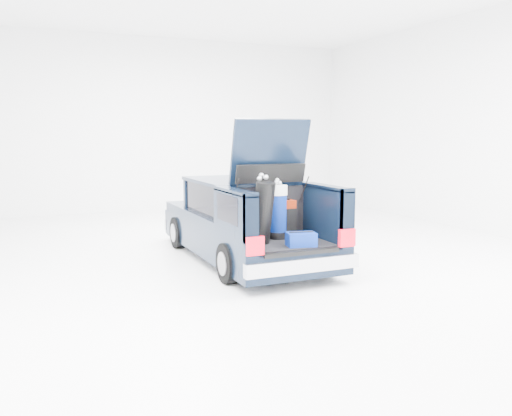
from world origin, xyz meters
name	(u,v)px	position (x,y,z in m)	size (l,w,h in m)	color
ground	(245,259)	(0.00, 0.00, 0.00)	(14.00, 14.00, 0.00)	white
car	(243,222)	(0.00, 0.11, 0.67)	(1.87, 4.65, 2.47)	black
red_suitcase	(283,218)	(0.22, -1.09, 0.89)	(0.38, 0.25, 0.62)	#681503
black_golf_bag	(263,213)	(-0.34, -1.52, 1.07)	(0.40, 0.49, 1.06)	black
blue_golf_bag	(278,211)	(0.06, -1.23, 1.03)	(0.37, 0.37, 0.95)	black
blue_duffel	(301,239)	(0.11, -1.90, 0.70)	(0.47, 0.35, 0.22)	navy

